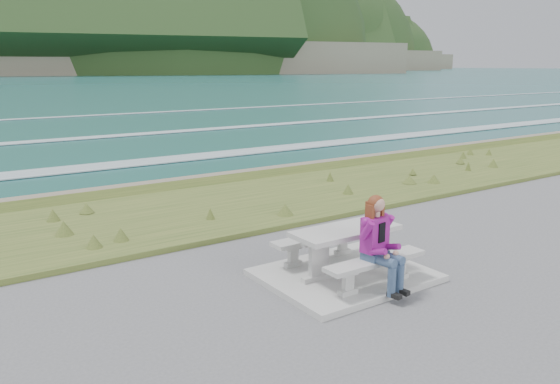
{
  "coord_description": "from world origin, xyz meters",
  "views": [
    {
      "loc": [
        -5.56,
        -6.35,
        3.4
      ],
      "look_at": [
        -0.47,
        1.2,
        1.28
      ],
      "focal_mm": 35.0,
      "sensor_mm": 36.0,
      "label": 1
    }
  ],
  "objects": [
    {
      "name": "picnic_table",
      "position": [
        0.0,
        0.0,
        0.68
      ],
      "size": [
        1.8,
        0.75,
        0.75
      ],
      "color": "#9A9A95",
      "rests_on": "concrete_slab"
    },
    {
      "name": "bench_landward",
      "position": [
        0.0,
        -0.7,
        0.45
      ],
      "size": [
        1.8,
        0.35,
        0.45
      ],
      "color": "#9A9A95",
      "rests_on": "concrete_slab"
    },
    {
      "name": "seated_woman",
      "position": [
        0.0,
        -0.84,
        0.63
      ],
      "size": [
        0.49,
        0.76,
        1.43
      ],
      "rotation": [
        0.0,
        0.0,
        0.14
      ],
      "color": "navy",
      "rests_on": "concrete_slab"
    },
    {
      "name": "bench_seaward",
      "position": [
        0.0,
        0.7,
        0.45
      ],
      "size": [
        1.8,
        0.35,
        0.45
      ],
      "color": "#9A9A95",
      "rests_on": "concrete_slab"
    },
    {
      "name": "shore_drop",
      "position": [
        0.0,
        7.9,
        0.0
      ],
      "size": [
        160.0,
        0.8,
        2.2
      ],
      "primitive_type": "cube",
      "color": "#716655",
      "rests_on": "ground"
    },
    {
      "name": "headland_range",
      "position": [
        190.21,
        398.17,
        9.95
      ],
      "size": [
        729.83,
        363.95,
        224.69
      ],
      "color": "#716655",
      "rests_on": "ground"
    },
    {
      "name": "concrete_slab",
      "position": [
        0.0,
        0.0,
        0.05
      ],
      "size": [
        2.6,
        2.1,
        0.1
      ],
      "primitive_type": "cube",
      "color": "#9A9A95",
      "rests_on": "ground"
    },
    {
      "name": "ocean",
      "position": [
        0.0,
        25.09,
        -1.74
      ],
      "size": [
        1600.0,
        1600.0,
        0.09
      ],
      "color": "#205B5B",
      "rests_on": "ground"
    },
    {
      "name": "grass_verge",
      "position": [
        0.0,
        5.0,
        0.0
      ],
      "size": [
        160.0,
        4.5,
        0.22
      ],
      "primitive_type": "cube",
      "color": "#324C1C",
      "rests_on": "ground"
    }
  ]
}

